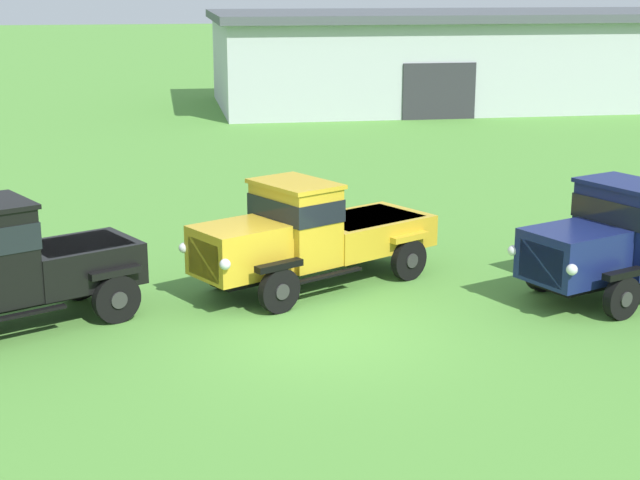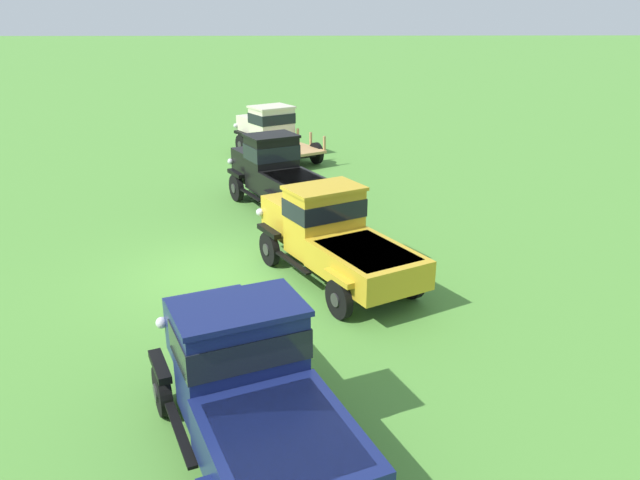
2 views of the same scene
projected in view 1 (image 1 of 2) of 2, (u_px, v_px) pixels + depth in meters
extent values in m
plane|color=#518E38|center=(319.00, 335.00, 16.66)|extent=(240.00, 240.00, 0.00)
cube|color=#B2B7BC|center=(488.00, 62.00, 47.08)|extent=(25.78, 9.95, 4.02)
cube|color=#474C51|center=(490.00, 15.00, 46.51)|extent=(26.38, 10.75, 0.36)
cube|color=#2D2D33|center=(439.00, 91.00, 41.89)|extent=(3.20, 0.08, 2.40)
cylinder|color=black|center=(117.00, 299.00, 17.18)|extent=(0.85, 0.57, 0.87)
cylinder|color=#2D2D2D|center=(119.00, 300.00, 17.09)|extent=(0.28, 0.17, 0.30)
cylinder|color=black|center=(78.00, 277.00, 18.42)|extent=(0.85, 0.57, 0.87)
cylinder|color=#2D2D2D|center=(76.00, 276.00, 18.51)|extent=(0.28, 0.17, 0.30)
cube|color=black|center=(11.00, 300.00, 16.85)|extent=(4.08, 2.73, 0.12)
cube|color=black|center=(23.00, 314.00, 16.19)|extent=(1.38, 0.82, 0.05)
cube|color=black|center=(80.00, 263.00, 17.50)|extent=(2.41, 2.22, 0.74)
cube|color=black|center=(79.00, 245.00, 17.41)|extent=(2.03, 1.88, 0.06)
cube|color=black|center=(115.00, 272.00, 17.05)|extent=(0.94, 0.62, 0.12)
cube|color=black|center=(77.00, 252.00, 18.30)|extent=(0.94, 0.62, 0.12)
cylinder|color=black|center=(279.00, 291.00, 17.68)|extent=(0.81, 0.55, 0.83)
cylinder|color=#2D2D2D|center=(283.00, 292.00, 17.61)|extent=(0.27, 0.17, 0.29)
cylinder|color=black|center=(223.00, 268.00, 19.07)|extent=(0.81, 0.55, 0.83)
cylinder|color=#2D2D2D|center=(221.00, 267.00, 19.15)|extent=(0.27, 0.17, 0.29)
cylinder|color=black|center=(409.00, 260.00, 19.62)|extent=(0.81, 0.55, 0.83)
cylinder|color=#2D2D2D|center=(412.00, 261.00, 19.55)|extent=(0.27, 0.17, 0.29)
cylinder|color=black|center=(349.00, 241.00, 21.02)|extent=(0.81, 0.55, 0.83)
cylinder|color=#2D2D2D|center=(346.00, 240.00, 21.09)|extent=(0.27, 0.17, 0.29)
cube|color=black|center=(314.00, 260.00, 19.28)|extent=(4.60, 3.18, 0.12)
cube|color=gold|center=(239.00, 250.00, 18.08)|extent=(2.00, 1.89, 0.92)
cube|color=silver|center=(205.00, 259.00, 17.64)|extent=(0.55, 0.92, 0.69)
sphere|color=silver|center=(225.00, 264.00, 17.09)|extent=(0.20, 0.20, 0.20)
sphere|color=silver|center=(184.00, 248.00, 18.14)|extent=(0.20, 0.20, 0.20)
cube|color=black|center=(279.00, 266.00, 17.56)|extent=(0.93, 0.64, 0.12)
cube|color=black|center=(223.00, 245.00, 18.95)|extent=(0.93, 0.64, 0.12)
cube|color=gold|center=(296.00, 224.00, 18.80)|extent=(1.72, 1.94, 1.50)
cube|color=black|center=(296.00, 207.00, 18.71)|extent=(1.77, 1.99, 0.42)
cube|color=gold|center=(295.00, 184.00, 18.59)|extent=(1.85, 2.05, 0.08)
cube|color=black|center=(330.00, 275.00, 18.39)|extent=(1.37, 0.85, 0.05)
cube|color=black|center=(273.00, 255.00, 19.76)|extent=(1.37, 0.85, 0.05)
cube|color=gold|center=(365.00, 232.00, 19.98)|extent=(2.99, 2.69, 0.63)
cube|color=black|center=(365.00, 218.00, 19.90)|extent=(2.52, 2.27, 0.06)
cube|color=gold|center=(409.00, 237.00, 19.50)|extent=(0.90, 0.62, 0.12)
cube|color=gold|center=(350.00, 220.00, 20.89)|extent=(0.90, 0.62, 0.12)
cylinder|color=black|center=(622.00, 298.00, 17.35)|extent=(0.80, 0.48, 0.79)
cylinder|color=#2D2D2D|center=(627.00, 299.00, 17.26)|extent=(0.27, 0.14, 0.28)
cylinder|color=black|center=(543.00, 271.00, 18.93)|extent=(0.80, 0.48, 0.79)
cylinder|color=#2D2D2D|center=(539.00, 270.00, 19.02)|extent=(0.27, 0.14, 0.28)
cube|color=black|center=(633.00, 268.00, 18.85)|extent=(4.63, 2.77, 0.12)
cube|color=#141E51|center=(573.00, 254.00, 17.85)|extent=(2.04, 1.89, 0.93)
cube|color=silver|center=(542.00, 263.00, 17.45)|extent=(0.47, 1.00, 0.70)
sphere|color=silver|center=(572.00, 270.00, 16.84)|extent=(0.20, 0.20, 0.20)
sphere|color=silver|center=(513.00, 251.00, 18.02)|extent=(0.20, 0.20, 0.20)
cube|color=black|center=(624.00, 274.00, 17.23)|extent=(0.91, 0.54, 0.12)
cube|color=black|center=(544.00, 249.00, 18.81)|extent=(0.91, 0.54, 0.12)
cube|color=#141E51|center=(626.00, 227.00, 18.47)|extent=(1.66, 1.99, 1.58)
cube|color=black|center=(627.00, 209.00, 18.38)|extent=(1.71, 2.04, 0.44)
cube|color=#141E51|center=(629.00, 184.00, 18.26)|extent=(1.79, 2.10, 0.08)
cube|color=black|center=(588.00, 259.00, 19.53)|extent=(1.44, 0.72, 0.05)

